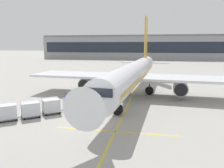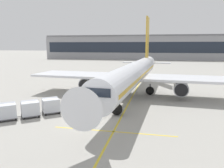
% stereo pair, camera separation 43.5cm
% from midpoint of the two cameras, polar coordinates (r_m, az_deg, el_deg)
% --- Properties ---
extents(ground_plane, '(600.00, 600.00, 0.00)m').
position_cam_midpoint_polar(ground_plane, '(25.05, -5.93, -9.24)').
color(ground_plane, '#9E9B93').
extents(parked_airplane, '(34.50, 43.69, 14.64)m').
position_cam_midpoint_polar(parked_airplane, '(36.83, 5.87, 2.55)').
color(parked_airplane, silver).
rests_on(parked_airplane, ground).
extents(belt_loader, '(4.95, 3.94, 3.35)m').
position_cam_midpoint_polar(belt_loader, '(30.51, -3.78, -3.94)').
color(belt_loader, gold).
rests_on(belt_loader, ground).
extents(baggage_cart_lead, '(2.63, 2.50, 1.91)m').
position_cam_midpoint_polar(baggage_cart_lead, '(28.90, -9.80, -4.67)').
color(baggage_cart_lead, '#515156').
rests_on(baggage_cart_lead, ground).
extents(baggage_cart_second, '(2.63, 2.50, 1.91)m').
position_cam_midpoint_polar(baggage_cart_second, '(28.18, -14.90, -5.23)').
color(baggage_cart_second, '#515156').
rests_on(baggage_cart_second, ground).
extents(baggage_cart_third, '(2.63, 2.50, 1.91)m').
position_cam_midpoint_polar(baggage_cart_third, '(27.48, -19.70, -5.87)').
color(baggage_cart_third, '#515156').
rests_on(baggage_cart_third, ground).
extents(baggage_cart_fourth, '(2.63, 2.50, 1.91)m').
position_cam_midpoint_polar(baggage_cart_fourth, '(27.37, -24.83, -6.27)').
color(baggage_cart_fourth, '#515156').
rests_on(baggage_cart_fourth, ground).
extents(ground_crew_by_loader, '(0.57, 0.28, 1.74)m').
position_cam_midpoint_polar(ground_crew_by_loader, '(28.49, -9.08, -4.86)').
color(ground_crew_by_loader, black).
rests_on(ground_crew_by_loader, ground).
extents(ground_crew_by_carts, '(0.40, 0.50, 1.74)m').
position_cam_midpoint_polar(ground_crew_by_carts, '(28.05, -6.47, -5.03)').
color(ground_crew_by_carts, '#514C42').
rests_on(ground_crew_by_carts, ground).
extents(ground_crew_marshaller, '(0.57, 0.28, 1.74)m').
position_cam_midpoint_polar(ground_crew_marshaller, '(30.27, -2.62, -3.87)').
color(ground_crew_marshaller, '#514C42').
rests_on(ground_crew_marshaller, ground).
extents(ground_crew_wingwalker, '(0.53, 0.38, 1.74)m').
position_cam_midpoint_polar(ground_crew_wingwalker, '(27.44, -3.74, -5.32)').
color(ground_crew_wingwalker, black).
rests_on(ground_crew_wingwalker, ground).
extents(safety_cone_engine_keepout, '(0.64, 0.64, 0.72)m').
position_cam_midpoint_polar(safety_cone_engine_keepout, '(37.24, -4.66, -2.31)').
color(safety_cone_engine_keepout, black).
rests_on(safety_cone_engine_keepout, ground).
extents(apron_guidance_line_lead_in, '(0.20, 110.00, 0.01)m').
position_cam_midpoint_polar(apron_guidance_line_lead_in, '(36.63, 5.57, -3.08)').
color(apron_guidance_line_lead_in, yellow).
rests_on(apron_guidance_line_lead_in, ground).
extents(apron_guidance_line_stop_bar, '(12.00, 0.20, 0.01)m').
position_cam_midpoint_polar(apron_guidance_line_stop_bar, '(21.93, 0.93, -12.02)').
color(apron_guidance_line_stop_bar, yellow).
rests_on(apron_guidance_line_stop_bar, ground).
extents(terminal_building, '(140.82, 16.05, 14.02)m').
position_cam_midpoint_polar(terminal_building, '(136.11, 13.04, 9.08)').
color(terminal_building, '#939399').
rests_on(terminal_building, ground).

